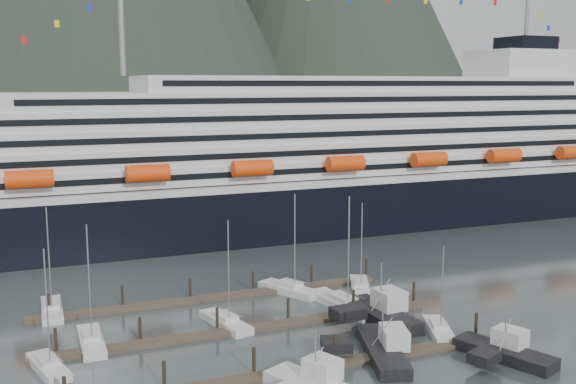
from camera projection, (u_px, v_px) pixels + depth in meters
name	position (u px, v px, depth m)	size (l,w,h in m)	color
ground	(293.00, 334.00, 78.46)	(1600.00, 1600.00, 0.00)	#404A4B
cruise_ship	(325.00, 167.00, 137.97)	(210.00, 30.40, 50.30)	black
dock_near	(286.00, 372.00, 67.48)	(48.18, 2.28, 3.20)	#44362B
dock_mid	(245.00, 329.00, 79.37)	(48.18, 2.28, 3.20)	#44362B
dock_far	(214.00, 297.00, 91.25)	(48.18, 2.28, 3.20)	#44362B
sailboat_a	(48.00, 367.00, 68.41)	(4.19, 8.35, 13.31)	silver
sailboat_b	(91.00, 342.00, 75.11)	(2.59, 9.50, 14.38)	silver
sailboat_c	(226.00, 323.00, 81.13)	(4.44, 9.39, 13.55)	silver
sailboat_d	(342.00, 305.00, 87.68)	(4.79, 12.49, 15.44)	silver
sailboat_e	(52.00, 310.00, 85.54)	(2.79, 9.76, 14.33)	silver
sailboat_f	(290.00, 290.00, 93.84)	(6.72, 9.90, 14.63)	silver
sailboat_g	(360.00, 288.00, 95.05)	(6.30, 9.95, 13.13)	silver
sailboat_h	(439.00, 330.00, 78.64)	(5.19, 8.44, 11.11)	silver
trawler_c	(381.00, 348.00, 72.05)	(10.17, 13.40, 6.61)	black
trawler_d	(504.00, 352.00, 71.25)	(9.16, 11.23, 6.40)	black
trawler_e	(379.00, 314.00, 82.60)	(9.66, 12.67, 8.10)	black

